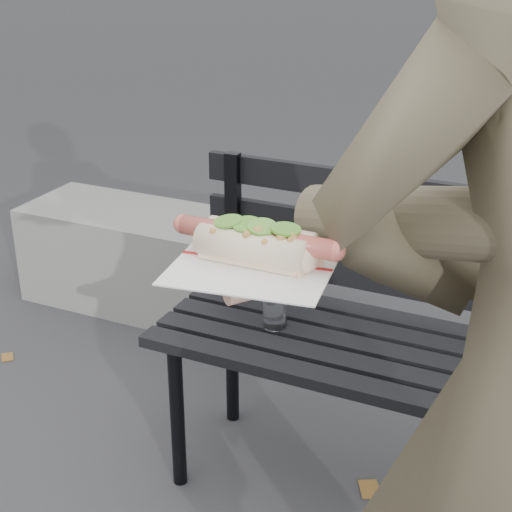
{
  "coord_description": "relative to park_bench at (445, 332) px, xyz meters",
  "views": [
    {
      "loc": [
        0.4,
        -0.86,
        1.51
      ],
      "look_at": [
        0.03,
        -0.07,
        1.12
      ],
      "focal_mm": 55.0,
      "sensor_mm": 36.0,
      "label": 1
    }
  ],
  "objects": [
    {
      "name": "park_bench",
      "position": [
        0.0,
        0.0,
        0.0
      ],
      "size": [
        1.5,
        0.44,
        0.88
      ],
      "color": "black",
      "rests_on": "ground"
    },
    {
      "name": "concrete_block",
      "position": [
        -1.24,
        0.68,
        -0.32
      ],
      "size": [
        1.2,
        0.4,
        0.4
      ],
      "primitive_type": "cube",
      "color": "slate",
      "rests_on": "ground"
    },
    {
      "name": "held_hotdog",
      "position": [
        0.11,
        -0.92,
        0.63
      ],
      "size": [
        0.62,
        0.32,
        0.2
      ],
      "color": "brown"
    }
  ]
}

